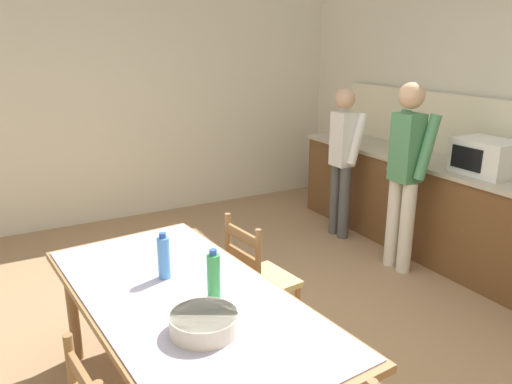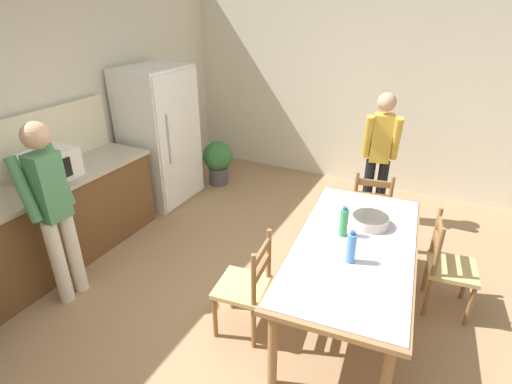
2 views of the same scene
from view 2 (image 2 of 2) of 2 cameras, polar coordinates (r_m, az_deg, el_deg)
ground_plane at (r=3.80m, az=0.38°, el=-16.49°), size 8.32×8.32×0.00m
wall_back at (r=4.77m, az=-29.99°, el=9.06°), size 6.52×0.12×2.90m
wall_right at (r=6.00m, az=14.85°, el=14.58°), size 0.12×5.20×2.90m
kitchen_counter at (r=4.42m, az=-31.79°, el=-6.70°), size 3.34×0.66×0.93m
refrigerator at (r=5.50m, az=-13.55°, el=7.73°), size 0.89×0.73×1.80m
microwave at (r=4.41m, az=-27.50°, el=3.35°), size 0.50×0.39×0.30m
dining_table at (r=3.41m, az=13.79°, el=-8.30°), size 2.09×1.14×0.77m
bottle_near_centre at (r=3.09m, az=13.44°, el=-7.74°), size 0.07×0.07×0.27m
bottle_off_centre at (r=3.40m, az=12.43°, el=-4.24°), size 0.07×0.07×0.27m
serving_bowl at (r=3.64m, az=16.01°, el=-3.87°), size 0.32×0.32×0.09m
chair_side_near_right at (r=3.95m, az=25.72°, el=-9.56°), size 0.47×0.45×0.91m
chair_head_end at (r=4.65m, az=16.05°, el=-2.24°), size 0.46×0.48×0.91m
chair_side_far_left at (r=3.36m, az=-1.42°, el=-13.35°), size 0.46×0.45×0.91m
person_at_counter at (r=3.85m, az=-27.08°, el=-1.78°), size 0.43×0.30×1.70m
person_by_table at (r=4.98m, az=17.24°, el=5.41°), size 0.32×0.44×1.61m
potted_plant at (r=5.98m, az=-5.46°, el=4.62°), size 0.44×0.44×0.67m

